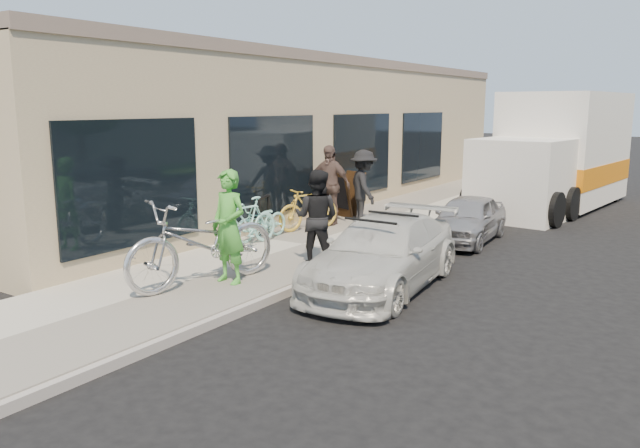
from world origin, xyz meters
The scene contains 17 objects.
ground centered at (0.00, 0.00, 0.00)m, with size 120.00×120.00×0.00m, color black.
sidewalk centered at (-2.00, 3.00, 0.07)m, with size 3.00×34.00×0.15m, color #AEAA9C.
curb centered at (-0.45, 3.00, 0.07)m, with size 0.12×34.00×0.13m, color #9E9791.
storefront centered at (-5.24, 7.99, 2.12)m, with size 3.60×20.00×4.22m.
bike_rack centered at (-3.16, 3.20, 0.68)m, with size 0.25×0.60×0.88m.
sandwich_board centered at (-2.93, 6.21, 0.73)m, with size 0.87×0.87×1.13m.
sedan_white centered at (0.58, 1.58, 0.57)m, with size 1.98×4.09×1.19m.
sedan_silver centered at (0.45, 5.72, 0.51)m, with size 1.19×2.97×1.01m, color #97979C.
moving_truck centered at (0.86, 11.74, 1.46)m, with size 3.15×6.91×3.30m.
tandem_bike centered at (-1.59, -0.27, 0.84)m, with size 0.92×2.63×1.38m, color silver.
woman_rider centered at (-1.35, 0.06, 1.05)m, with size 0.66×0.43×1.80m, color green.
man_standing centered at (-0.84, 1.78, 0.99)m, with size 0.82×0.64×1.69m, color black.
cruiser_bike_a centered at (-2.84, 2.26, 0.64)m, with size 0.46×1.62×0.97m, color #99E4D9.
cruiser_bike_b centered at (-2.97, 2.88, 0.55)m, with size 0.53×1.52×0.80m, color #99E4D9.
cruiser_bike_c centered at (-2.75, 4.30, 0.64)m, with size 0.46×1.63×0.98m, color gold.
bystander_a centered at (-2.05, 5.55, 1.03)m, with size 1.14×0.66×1.76m, color black.
bystander_b centered at (-2.76, 5.15, 1.09)m, with size 1.10×0.46×1.87m, color brown.
Camera 1 is at (5.15, -7.14, 2.92)m, focal length 35.00 mm.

